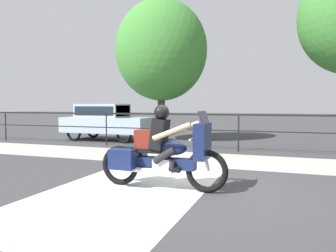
# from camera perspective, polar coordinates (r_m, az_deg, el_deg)

# --- Properties ---
(ground_plane) EXTENTS (120.00, 120.00, 0.00)m
(ground_plane) POSITION_cam_1_polar(r_m,az_deg,el_deg) (6.20, 5.34, -11.02)
(ground_plane) COLOR #38383A
(sidewalk_band) EXTENTS (44.00, 2.40, 0.01)m
(sidewalk_band) POSITION_cam_1_polar(r_m,az_deg,el_deg) (9.46, 10.53, -5.93)
(sidewalk_band) COLOR #A8A59E
(sidewalk_band) RESTS_ON ground
(crosswalk_band) EXTENTS (2.75, 6.00, 0.01)m
(crosswalk_band) POSITION_cam_1_polar(r_m,az_deg,el_deg) (6.42, -5.95, -10.46)
(crosswalk_band) COLOR silver
(crosswalk_band) RESTS_ON ground
(fence_railing) EXTENTS (36.00, 0.05, 1.27)m
(fence_railing) POSITION_cam_1_polar(r_m,az_deg,el_deg) (11.29, 12.20, 0.68)
(fence_railing) COLOR black
(fence_railing) RESTS_ON ground
(motorcycle) EXTENTS (2.51, 0.76, 1.58)m
(motorcycle) POSITION_cam_1_polar(r_m,az_deg,el_deg) (6.13, -1.22, -4.51)
(motorcycle) COLOR black
(motorcycle) RESTS_ON ground
(parked_car) EXTENTS (3.97, 1.66, 1.62)m
(parked_car) POSITION_cam_1_polar(r_m,az_deg,el_deg) (14.87, -10.81, 1.12)
(parked_car) COLOR #9EB2C6
(parked_car) RESTS_ON ground
(tree_behind_car) EXTENTS (3.95, 3.95, 6.12)m
(tree_behind_car) POSITION_cam_1_polar(r_m,az_deg,el_deg) (14.51, -1.18, 13.01)
(tree_behind_car) COLOR #473323
(tree_behind_car) RESTS_ON ground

